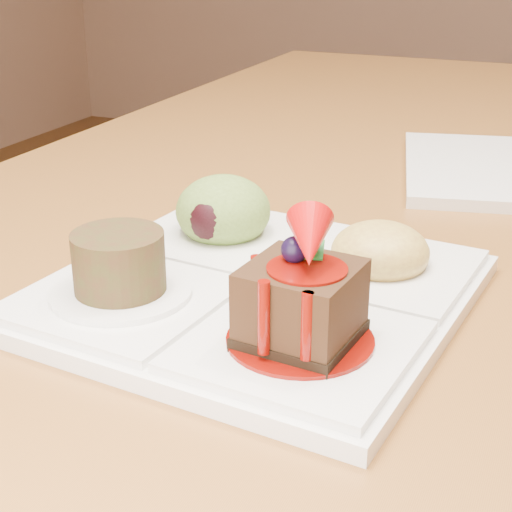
% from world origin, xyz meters
% --- Properties ---
extents(dining_table, '(1.00, 1.80, 0.75)m').
position_xyz_m(dining_table, '(0.00, 0.00, 0.68)').
color(dining_table, brown).
rests_on(dining_table, ground).
extents(sampler_plate, '(0.30, 0.30, 0.10)m').
position_xyz_m(sampler_plate, '(-0.10, -0.24, 0.77)').
color(sampler_plate, white).
rests_on(sampler_plate, dining_table).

